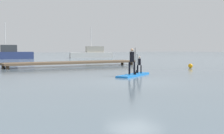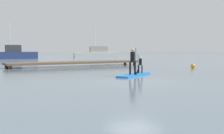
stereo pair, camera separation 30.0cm
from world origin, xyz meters
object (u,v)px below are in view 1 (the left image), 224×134
paddler_adult (132,60)px  fishing_boat_green_midground (92,54)px  motor_boat_small_navy (12,54)px  paddleboard_near (134,75)px  paddler_child_solo (139,64)px  mooring_buoy_far (190,66)px

paddler_adult → fishing_boat_green_midground: (13.76, 32.30, -0.24)m
motor_boat_small_navy → paddler_adult: bearing=-90.0°
paddleboard_near → paddler_adult: (-0.28, -0.17, 0.96)m
paddleboard_near → fishing_boat_green_midground: bearing=67.2°
paddler_child_solo → paddleboard_near: bearing=-148.9°
paddleboard_near → motor_boat_small_navy: size_ratio=0.50×
paddler_adult → mooring_buoy_far: bearing=21.2°
paddler_child_solo → mooring_buoy_far: size_ratio=3.08×
paddler_adult → mooring_buoy_far: (8.46, 3.28, -0.82)m
paddleboard_near → paddler_child_solo: paddler_child_solo is taller
paddler_adult → paddler_child_solo: bearing=31.2°
paddler_child_solo → fishing_boat_green_midground: bearing=68.1°
fishing_boat_green_midground → paddler_child_solo: bearing=-111.9°
paddler_child_solo → fishing_boat_green_midground: 34.17m
paddler_child_solo → motor_boat_small_navy: 33.58m
paddler_adult → fishing_boat_green_midground: size_ratio=0.20×
paddleboard_near → fishing_boat_green_midground: (13.48, 32.13, 0.72)m
paddleboard_near → mooring_buoy_far: bearing=20.8°
mooring_buoy_far → motor_boat_small_navy: bearing=105.4°
paddler_adult → paddler_child_solo: 1.20m
paddleboard_near → paddler_child_solo: size_ratio=2.77×
fishing_boat_green_midground → paddleboard_near: bearing=-112.8°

